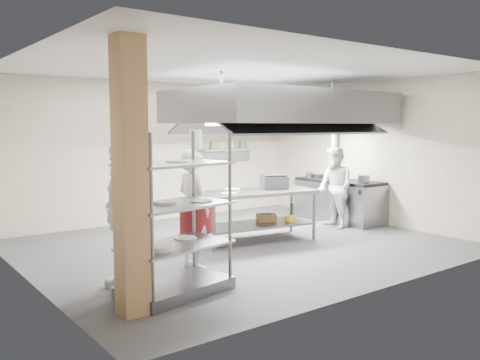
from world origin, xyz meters
TOP-DOWN VIEW (x-y plane):
  - floor at (0.00, 0.00)m, footprint 7.00×7.00m
  - ceiling at (0.00, 0.00)m, footprint 7.00×7.00m
  - wall_back at (0.00, 3.00)m, footprint 7.00×0.00m
  - wall_left at (-3.50, 0.00)m, footprint 0.00×6.00m
  - wall_right at (3.50, 0.00)m, footprint 0.00×6.00m
  - column at (-2.90, -1.90)m, footprint 0.30×0.30m
  - exhaust_hood at (1.30, 0.40)m, footprint 4.00×2.50m
  - hood_strip_a at (0.40, 0.40)m, footprint 1.60×0.12m
  - hood_strip_b at (2.20, 0.40)m, footprint 1.60×0.12m
  - wall_shelf at (1.80, 2.84)m, footprint 1.50×0.28m
  - island at (0.41, 0.06)m, footprint 2.28×1.23m
  - island_worktop at (0.41, 0.06)m, footprint 2.28×1.23m
  - island_undershelf at (0.41, 0.06)m, footprint 2.10×1.11m
  - pass_rack at (-2.19, -1.59)m, footprint 1.45×1.00m
  - cooking_range at (3.08, 0.50)m, footprint 0.80×2.00m
  - range_top at (3.08, 0.50)m, footprint 0.78×1.96m
  - chef_head at (-1.41, -0.76)m, footprint 0.44×0.65m
  - chef_line at (2.43, 0.04)m, footprint 0.81×0.93m
  - chef_plating at (-2.60, -0.99)m, footprint 0.55×1.14m
  - griddle at (0.90, 0.15)m, footprint 0.57×0.52m
  - wicker_basket at (0.68, 0.09)m, footprint 0.38×0.32m
  - stockpot at (2.91, 0.28)m, footprint 0.26×0.26m
  - plate_stack at (-2.19, -1.59)m, footprint 0.28×0.28m

SIDE VIEW (x-z plane):
  - floor at x=0.00m, z-range 0.00..0.00m
  - island_undershelf at x=0.41m, z-range 0.28..0.32m
  - wicker_basket at x=0.68m, z-range 0.32..0.46m
  - cooking_range at x=3.08m, z-range 0.00..0.84m
  - island at x=0.41m, z-range 0.00..0.91m
  - plate_stack at x=-2.19m, z-range 0.61..0.66m
  - chef_line at x=2.43m, z-range 0.00..1.64m
  - chef_head at x=-1.41m, z-range 0.00..1.73m
  - range_top at x=3.08m, z-range 0.84..0.90m
  - island_worktop at x=0.41m, z-range 0.85..0.91m
  - chef_plating at x=-2.60m, z-range 0.00..1.88m
  - stockpot at x=2.91m, z-range 0.90..1.08m
  - pass_rack at x=-2.19m, z-range 0.00..1.99m
  - griddle at x=0.90m, z-range 0.91..1.14m
  - wall_back at x=0.00m, z-range -2.00..5.00m
  - wall_left at x=-3.50m, z-range -1.50..4.50m
  - wall_right at x=3.50m, z-range -1.50..4.50m
  - column at x=-2.90m, z-range 0.00..3.00m
  - wall_shelf at x=1.80m, z-range 1.48..1.52m
  - hood_strip_a at x=0.40m, z-range 2.06..2.10m
  - hood_strip_b at x=2.20m, z-range 2.06..2.10m
  - exhaust_hood at x=1.30m, z-range 2.10..2.70m
  - ceiling at x=0.00m, z-range 3.00..3.00m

